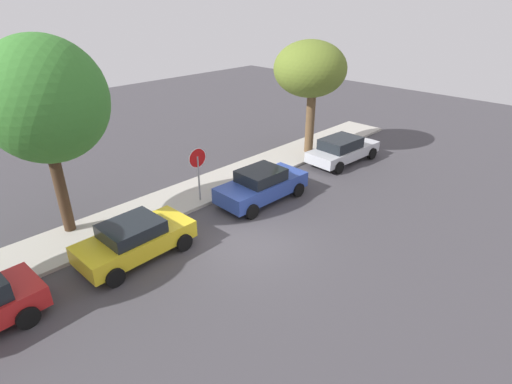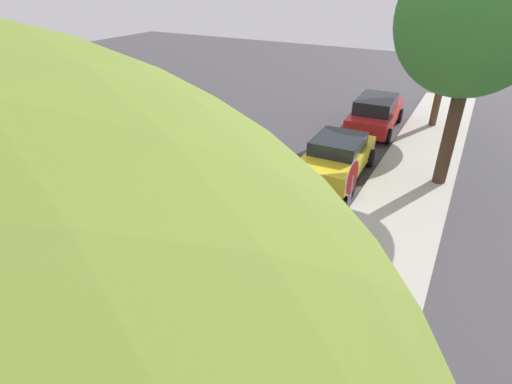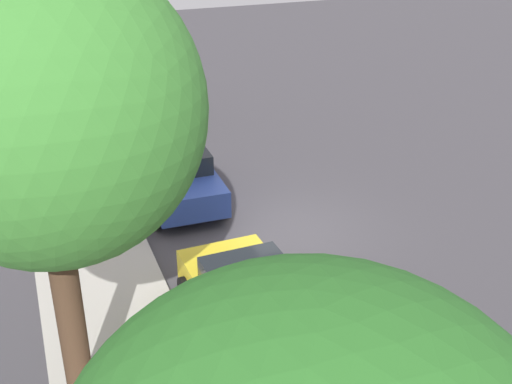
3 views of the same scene
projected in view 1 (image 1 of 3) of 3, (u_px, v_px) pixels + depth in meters
The scene contains 9 objects.
ground_plane at pixel (250, 243), 14.79m from camera, with size 60.00×60.00×0.00m, color #423F44.
sidewalk_curb at pixel (176, 200), 17.71m from camera, with size 32.00×2.57×0.14m, color #B2ADA3.
stop_sign at pixel (198, 166), 16.90m from camera, with size 0.87×0.08×2.54m.
parked_car_blue at pixel (262, 185), 17.56m from camera, with size 4.31×2.05×1.49m.
parked_car_yellow at pixel (135, 239), 13.71m from camera, with size 4.01×2.08×1.39m.
parked_car_silver at pixel (342, 149), 21.72m from camera, with size 4.54×2.15×1.42m.
street_tree_near_corner at pixel (310, 70), 21.15m from camera, with size 3.89×3.89×6.24m.
street_tree_mid_block at pixel (45, 101), 13.20m from camera, with size 4.11×4.11×7.24m.
fire_hydrant at pixel (241, 179), 19.04m from camera, with size 0.30×0.22×0.72m.
Camera 1 is at (-8.73, -8.86, 8.21)m, focal length 28.00 mm.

